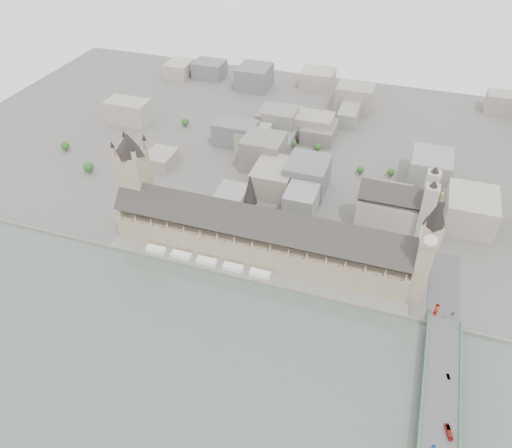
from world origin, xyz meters
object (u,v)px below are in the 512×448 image
(red_bus_south, at_px, (449,432))
(car_silver, at_px, (448,376))
(palace_of_westminster, at_px, (259,236))
(westminster_abbey, at_px, (396,209))
(elizabeth_tower, at_px, (428,246))
(car_approach, at_px, (453,314))
(victoria_tower, at_px, (135,177))
(red_bus_north, at_px, (436,310))
(westminster_bridge, at_px, (439,403))
(car_blue, at_px, (433,448))

(red_bus_south, xyz_separation_m, car_silver, (-1.29, 42.30, -0.80))
(palace_of_westminster, xyz_separation_m, westminster_abbey, (110.92, 75.30, 2.38))
(elizabeth_tower, bearing_deg, car_approach, -30.20)
(red_bus_south, xyz_separation_m, car_approach, (0.09, 101.91, -0.81))
(elizabeth_tower, relative_size, car_approach, 22.46)
(victoria_tower, bearing_deg, elizabeth_tower, -3.96)
(red_bus_north, bearing_deg, car_silver, -67.83)
(westminster_abbey, bearing_deg, victoria_tower, -163.50)
(westminster_abbey, xyz_separation_m, car_silver, (54.94, -163.63, -14.13))
(elizabeth_tower, height_order, red_bus_south, elizabeth_tower)
(westminster_bridge, relative_size, red_bus_south, 30.03)
(elizabeth_tower, relative_size, car_silver, 25.10)
(elizabeth_tower, relative_size, car_blue, 24.63)
(elizabeth_tower, bearing_deg, car_silver, -70.02)
(victoria_tower, distance_m, red_bus_south, 322.87)
(car_approach, bearing_deg, red_bus_south, -68.41)
(westminster_abbey, height_order, red_bus_south, westminster_abbey)
(elizabeth_tower, distance_m, westminster_abbey, 96.91)
(elizabeth_tower, relative_size, red_bus_north, 9.69)
(palace_of_westminster, height_order, car_silver, palace_of_westminster)
(westminster_bridge, distance_m, car_silver, 20.13)
(elizabeth_tower, distance_m, red_bus_south, 130.92)
(victoria_tower, relative_size, car_blue, 22.91)
(car_blue, xyz_separation_m, car_approach, (8.78, 115.10, -0.05))
(elizabeth_tower, height_order, westminster_bridge, elizabeth_tower)
(red_bus_south, bearing_deg, car_silver, 75.81)
(palace_of_westminster, height_order, victoria_tower, victoria_tower)
(red_bus_south, bearing_deg, victoria_tower, 138.73)
(car_approach, bearing_deg, car_silver, -69.68)
(palace_of_westminster, relative_size, car_silver, 61.87)
(palace_of_westminster, relative_size, car_blue, 60.70)
(car_blue, bearing_deg, westminster_bridge, 108.79)
(car_silver, relative_size, car_approach, 0.89)
(westminster_bridge, bearing_deg, westminster_abbey, 105.64)
(westminster_bridge, xyz_separation_m, red_bus_south, (5.15, -23.43, 6.63))
(westminster_abbey, bearing_deg, car_approach, -61.57)
(red_bus_south, bearing_deg, elizabeth_tower, 87.84)
(victoria_tower, height_order, westminster_abbey, victoria_tower)
(car_silver, height_order, car_approach, car_silver)
(westminster_bridge, height_order, red_bus_north, red_bus_north)
(car_approach, bearing_deg, victoria_tower, -165.26)
(palace_of_westminster, distance_m, westminster_bridge, 195.05)
(victoria_tower, distance_m, car_blue, 321.17)
(red_bus_south, bearing_deg, red_bus_north, 80.87)
(elizabeth_tower, xyz_separation_m, car_blue, (20.46, -132.12, -47.09))
(palace_of_westminster, bearing_deg, car_approach, -9.74)
(victoria_tower, height_order, car_approach, victoria_tower)
(red_bus_north, height_order, red_bus_south, red_bus_north)
(red_bus_north, bearing_deg, elizabeth_tower, 146.56)
(westminster_abbey, relative_size, car_silver, 15.87)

